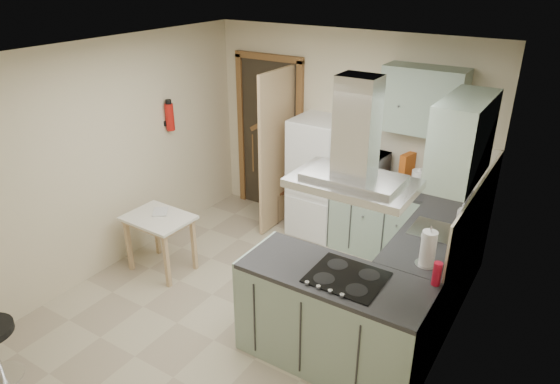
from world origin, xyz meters
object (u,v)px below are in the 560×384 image
Objects in this scene: bentwood_chair at (276,189)px; microwave at (363,164)px; peninsula at (333,319)px; fridge at (318,177)px; extractor_hood at (353,183)px; drop_leaf_table at (161,243)px.

microwave is at bearing 4.96° from bentwood_chair.
bentwood_chair is 1.56× the size of microwave.
fridge is at bearing 121.74° from peninsula.
microwave is at bearing 110.50° from extractor_hood.
extractor_hood is 1.09× the size of bentwood_chair.
peninsula is 2.94× the size of microwave.
fridge is 1.82× the size of bentwood_chair.
peninsula is 2.19m from microwave.
fridge is at bearing 60.44° from drop_leaf_table.
fridge is 2.35m from peninsula.
extractor_hood reaches higher than drop_leaf_table.
peninsula is 1.88× the size of bentwood_chair.
peninsula is at bearing -5.11° from drop_leaf_table.
fridge is at bearing 2.11° from bentwood_chair.
drop_leaf_table is 0.86× the size of bentwood_chair.
extractor_hood reaches higher than microwave.
drop_leaf_table is at bearing -129.25° from microwave.
extractor_hood is 1.71× the size of microwave.
extractor_hood is 2.75m from drop_leaf_table.
bentwood_chair is at bearing -177.39° from microwave.
drop_leaf_table is 1.35× the size of microwave.
extractor_hood is at bearing -4.83° from drop_leaf_table.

